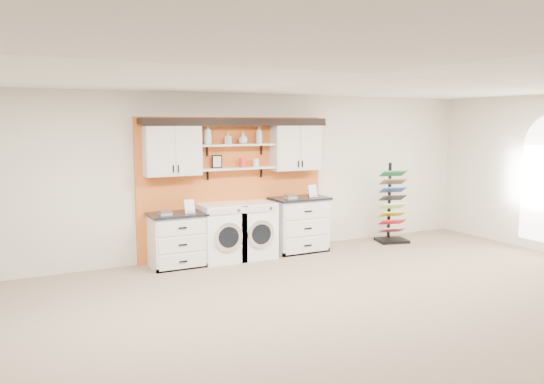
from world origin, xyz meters
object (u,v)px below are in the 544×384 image
base_cabinet_right (299,224)px  sample_rack (392,216)px  base_cabinet_left (177,240)px  washer (221,232)px  dryer (253,230)px

base_cabinet_right → sample_rack: sample_rack is taller
base_cabinet_left → base_cabinet_right: 2.26m
washer → sample_rack: sample_rack is taller
sample_rack → base_cabinet_left: bearing=-167.4°
base_cabinet_left → sample_rack: bearing=-2.0°
base_cabinet_right → washer: bearing=-179.9°
base_cabinet_right → washer: (-1.51, -0.00, -0.01)m
base_cabinet_right → base_cabinet_left: bearing=180.0°
dryer → base_cabinet_left: bearing=179.9°
washer → dryer: bearing=0.0°
base_cabinet_right → sample_rack: (1.99, -0.15, 0.01)m
dryer → sample_rack: 2.91m
dryer → base_cabinet_right: bearing=0.2°
base_cabinet_left → dryer: size_ratio=0.93×
base_cabinet_left → washer: bearing=-0.3°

